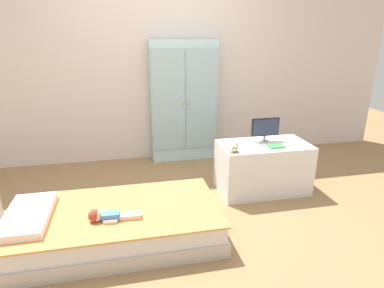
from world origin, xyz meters
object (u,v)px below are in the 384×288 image
bed (116,225)px  wardrobe (184,102)px  tv_stand (263,167)px  rocking_horse_toy (235,148)px  doll (105,216)px  tv_monitor (265,128)px  book_green (276,146)px

bed → wardrobe: 2.01m
bed → tv_stand: 1.63m
tv_stand → rocking_horse_toy: rocking_horse_toy is taller
doll → rocking_horse_toy: 1.35m
tv_stand → tv_monitor: bearing=67.0°
doll → bed: bearing=65.0°
tv_stand → book_green: bearing=-58.7°
bed → book_green: bearing=16.2°
rocking_horse_toy → book_green: size_ratio=0.68×
bed → tv_stand: tv_stand is taller
wardrobe → tv_monitor: size_ratio=5.13×
tv_monitor → book_green: (0.03, -0.20, -0.14)m
wardrobe → tv_monitor: 1.23m
doll → wardrobe: size_ratio=0.25×
tv_stand → tv_monitor: 0.42m
wardrobe → book_green: size_ratio=9.71×
doll → rocking_horse_toy: rocking_horse_toy is taller
wardrobe → doll: bearing=-117.5°
bed → doll: (-0.07, -0.14, 0.17)m
tv_monitor → book_green: 0.24m
tv_stand → bed: bearing=-159.2°
book_green → wardrobe: bearing=120.0°
wardrobe → tv_stand: size_ratio=1.66×
tv_monitor → rocking_horse_toy: tv_monitor is taller
tv_stand → book_green: book_green is taller
doll → tv_stand: 1.74m
wardrobe → book_green: 1.43m
wardrobe → rocking_horse_toy: wardrobe is taller
bed → book_green: 1.70m
bed → book_green: size_ratio=10.57×
bed → wardrobe: size_ratio=1.09×
doll → wardrobe: (0.95, 1.83, 0.46)m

